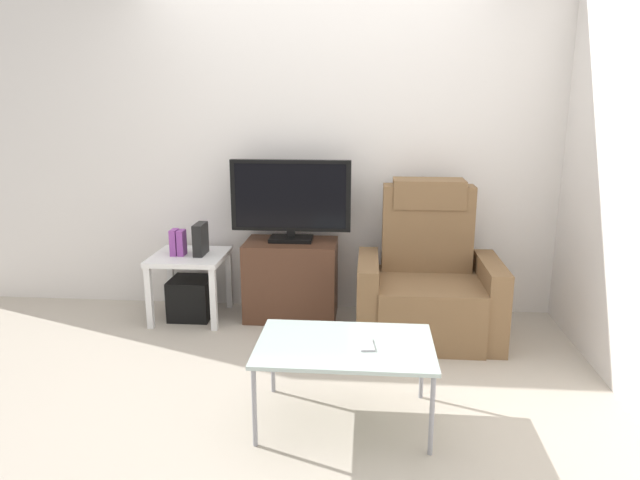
% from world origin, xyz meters
% --- Properties ---
extents(ground_plane, '(6.40, 6.40, 0.00)m').
position_xyz_m(ground_plane, '(0.00, 0.00, 0.00)').
color(ground_plane, '#B2A899').
extents(wall_back, '(6.40, 0.06, 2.60)m').
position_xyz_m(wall_back, '(0.00, 1.13, 1.30)').
color(wall_back, silver).
rests_on(wall_back, ground).
extents(wall_side, '(0.06, 4.48, 2.60)m').
position_xyz_m(wall_side, '(1.88, 0.00, 1.30)').
color(wall_side, silver).
rests_on(wall_side, ground).
extents(tv_stand, '(0.69, 0.43, 0.60)m').
position_xyz_m(tv_stand, '(-0.15, 0.85, 0.30)').
color(tv_stand, '#4C2D1E').
rests_on(tv_stand, ground).
extents(television, '(0.89, 0.20, 0.61)m').
position_xyz_m(television, '(-0.15, 0.87, 0.92)').
color(television, black).
rests_on(television, tv_stand).
extents(recliner_armchair, '(0.98, 0.78, 1.08)m').
position_xyz_m(recliner_armchair, '(0.85, 0.61, 0.37)').
color(recliner_armchair, brown).
rests_on(recliner_armchair, ground).
extents(side_table, '(0.54, 0.54, 0.50)m').
position_xyz_m(side_table, '(-0.91, 0.78, 0.42)').
color(side_table, white).
rests_on(side_table, ground).
extents(subwoofer_box, '(0.31, 0.31, 0.31)m').
position_xyz_m(subwoofer_box, '(-0.91, 0.78, 0.15)').
color(subwoofer_box, black).
rests_on(subwoofer_box, ground).
extents(book_leftmost, '(0.05, 0.11, 0.19)m').
position_xyz_m(book_leftmost, '(-1.01, 0.76, 0.60)').
color(book_leftmost, purple).
rests_on(book_leftmost, side_table).
extents(book_middle, '(0.05, 0.10, 0.19)m').
position_xyz_m(book_middle, '(-0.96, 0.76, 0.59)').
color(book_middle, purple).
rests_on(book_middle, side_table).
extents(game_console, '(0.07, 0.20, 0.24)m').
position_xyz_m(game_console, '(-0.82, 0.79, 0.62)').
color(game_console, black).
rests_on(game_console, side_table).
extents(coffee_table, '(0.90, 0.60, 0.43)m').
position_xyz_m(coffee_table, '(0.32, -0.60, 0.40)').
color(coffee_table, '#B2C6C1').
rests_on(coffee_table, ground).
extents(cell_phone, '(0.09, 0.16, 0.01)m').
position_xyz_m(cell_phone, '(0.43, -0.61, 0.44)').
color(cell_phone, '#B7B7BC').
rests_on(cell_phone, coffee_table).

